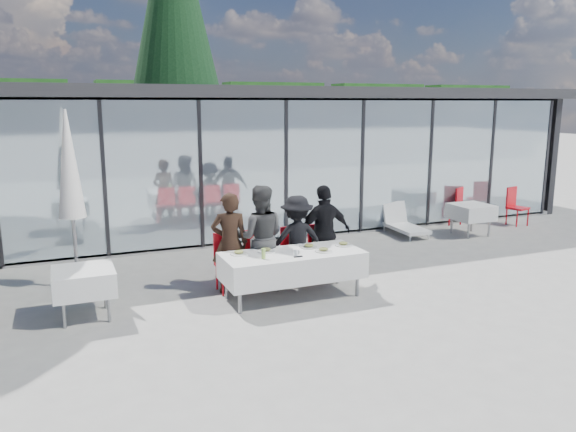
% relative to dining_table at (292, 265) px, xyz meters
% --- Properties ---
extents(ground, '(90.00, 90.00, 0.00)m').
position_rel_dining_table_xyz_m(ground, '(0.33, -0.44, -0.54)').
color(ground, gray).
rests_on(ground, ground).
extents(pavilion, '(14.80, 8.80, 3.44)m').
position_rel_dining_table_xyz_m(pavilion, '(2.33, 7.72, 1.61)').
color(pavilion, gray).
rests_on(pavilion, ground).
extents(treeline, '(62.50, 2.00, 4.40)m').
position_rel_dining_table_xyz_m(treeline, '(-1.67, 27.56, 1.66)').
color(treeline, '#133C13').
rests_on(treeline, ground).
extents(dining_table, '(2.26, 0.96, 0.75)m').
position_rel_dining_table_xyz_m(dining_table, '(0.00, 0.00, 0.00)').
color(dining_table, silver).
rests_on(dining_table, ground).
extents(diner_a, '(0.74, 0.74, 1.68)m').
position_rel_dining_table_xyz_m(diner_a, '(-0.84, 0.65, 0.30)').
color(diner_a, black).
rests_on(diner_a, ground).
extents(diner_chair_a, '(0.44, 0.44, 0.97)m').
position_rel_dining_table_xyz_m(diner_chair_a, '(-0.84, 0.75, -0.00)').
color(diner_chair_a, red).
rests_on(diner_chair_a, ground).
extents(diner_b, '(1.09, 1.09, 1.77)m').
position_rel_dining_table_xyz_m(diner_b, '(-0.32, 0.65, 0.35)').
color(diner_b, '#454545').
rests_on(diner_b, ground).
extents(diner_chair_b, '(0.44, 0.44, 0.97)m').
position_rel_dining_table_xyz_m(diner_chair_b, '(-0.32, 0.75, -0.00)').
color(diner_chair_b, red).
rests_on(diner_chair_b, ground).
extents(diner_c, '(1.16, 1.16, 1.55)m').
position_rel_dining_table_xyz_m(diner_c, '(0.36, 0.65, 0.24)').
color(diner_c, black).
rests_on(diner_c, ground).
extents(diner_chair_c, '(0.44, 0.44, 0.97)m').
position_rel_dining_table_xyz_m(diner_chair_c, '(0.36, 0.75, -0.00)').
color(diner_chair_c, red).
rests_on(diner_chair_c, ground).
extents(diner_d, '(1.02, 1.02, 1.70)m').
position_rel_dining_table_xyz_m(diner_d, '(0.89, 0.65, 0.31)').
color(diner_d, black).
rests_on(diner_d, ground).
extents(diner_chair_d, '(0.44, 0.44, 0.97)m').
position_rel_dining_table_xyz_m(diner_chair_d, '(0.89, 0.75, -0.00)').
color(diner_chair_d, red).
rests_on(diner_chair_d, ground).
extents(plate_a, '(0.28, 0.28, 0.07)m').
position_rel_dining_table_xyz_m(plate_a, '(-0.83, 0.22, 0.24)').
color(plate_a, silver).
rests_on(plate_a, dining_table).
extents(plate_b, '(0.28, 0.28, 0.07)m').
position_rel_dining_table_xyz_m(plate_b, '(-0.37, 0.20, 0.24)').
color(plate_b, silver).
rests_on(plate_b, dining_table).
extents(plate_c, '(0.28, 0.28, 0.07)m').
position_rel_dining_table_xyz_m(plate_c, '(0.37, 0.18, 0.24)').
color(plate_c, silver).
rests_on(plate_c, dining_table).
extents(plate_d, '(0.28, 0.28, 0.07)m').
position_rel_dining_table_xyz_m(plate_d, '(0.96, 0.08, 0.24)').
color(plate_d, silver).
rests_on(plate_d, dining_table).
extents(plate_extra, '(0.28, 0.28, 0.07)m').
position_rel_dining_table_xyz_m(plate_extra, '(0.48, -0.14, 0.24)').
color(plate_extra, silver).
rests_on(plate_extra, dining_table).
extents(juice_bottle, '(0.06, 0.06, 0.16)m').
position_rel_dining_table_xyz_m(juice_bottle, '(-0.55, -0.17, 0.29)').
color(juice_bottle, '#9BC953').
rests_on(juice_bottle, dining_table).
extents(drinking_glasses, '(0.07, 0.07, 0.10)m').
position_rel_dining_table_xyz_m(drinking_glasses, '(-0.03, -0.21, 0.26)').
color(drinking_glasses, silver).
rests_on(drinking_glasses, dining_table).
extents(folded_eyeglasses, '(0.14, 0.03, 0.01)m').
position_rel_dining_table_xyz_m(folded_eyeglasses, '(-0.02, -0.28, 0.22)').
color(folded_eyeglasses, black).
rests_on(folded_eyeglasses, dining_table).
extents(spare_table_left, '(0.86, 0.86, 0.74)m').
position_rel_dining_table_xyz_m(spare_table_left, '(-3.14, 0.34, 0.02)').
color(spare_table_left, silver).
rests_on(spare_table_left, ground).
extents(spare_table_right, '(0.86, 0.86, 0.74)m').
position_rel_dining_table_xyz_m(spare_table_right, '(5.62, 2.40, 0.02)').
color(spare_table_right, silver).
rests_on(spare_table_right, ground).
extents(spare_chair_a, '(0.55, 0.55, 0.97)m').
position_rel_dining_table_xyz_m(spare_chair_a, '(7.44, 2.89, -0.00)').
color(spare_chair_a, red).
rests_on(spare_chair_a, ground).
extents(spare_chair_b, '(0.60, 0.60, 0.97)m').
position_rel_dining_table_xyz_m(spare_chair_b, '(6.04, 3.52, -0.00)').
color(spare_chair_b, red).
rests_on(spare_chair_b, ground).
extents(market_umbrella, '(0.50, 0.50, 3.00)m').
position_rel_dining_table_xyz_m(market_umbrella, '(-3.19, 1.85, 1.40)').
color(market_umbrella, black).
rests_on(market_umbrella, ground).
extents(lounger, '(0.67, 1.36, 0.72)m').
position_rel_dining_table_xyz_m(lounger, '(4.20, 3.12, -0.28)').
color(lounger, silver).
rests_on(lounger, ground).
extents(conifer_tree, '(4.00, 4.00, 10.50)m').
position_rel_dining_table_xyz_m(conifer_tree, '(0.83, 12.56, 5.45)').
color(conifer_tree, '#382316').
rests_on(conifer_tree, ground).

